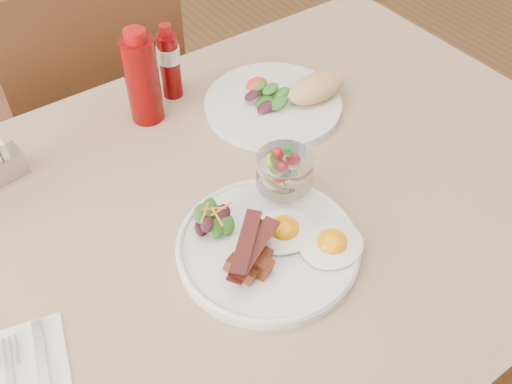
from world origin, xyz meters
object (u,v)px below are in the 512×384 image
object	(u,v)px
main_plate	(268,247)
hot_sauce_bottle	(169,62)
fruit_cup	(284,171)
second_plate	(283,99)
ketchup_bottle	(142,79)
table	(237,241)
chair_far	(96,111)

from	to	relation	value
main_plate	hot_sauce_bottle	bearing A→B (deg)	79.75
fruit_cup	hot_sauce_bottle	distance (m)	0.36
fruit_cup	second_plate	world-z (taller)	fruit_cup
main_plate	hot_sauce_bottle	world-z (taller)	hot_sauce_bottle
main_plate	fruit_cup	world-z (taller)	fruit_cup
second_plate	ketchup_bottle	size ratio (longest dim) A/B	1.48
second_plate	main_plate	bearing A→B (deg)	-130.73
fruit_cup	hot_sauce_bottle	size ratio (longest dim) A/B	0.60
table	second_plate	distance (m)	0.30
chair_far	main_plate	world-z (taller)	chair_far
ketchup_bottle	fruit_cup	bearing A→B (deg)	-76.24
chair_far	fruit_cup	size ratio (longest dim) A/B	10.09
chair_far	second_plate	world-z (taller)	chair_far
table	second_plate	bearing A→B (deg)	36.95
fruit_cup	second_plate	bearing A→B (deg)	52.97
main_plate	fruit_cup	xyz separation A→B (m)	(0.08, 0.07, 0.06)
main_plate	ketchup_bottle	bearing A→B (deg)	89.54
table	second_plate	size ratio (longest dim) A/B	4.84
chair_far	table	bearing A→B (deg)	-90.00
table	chair_far	world-z (taller)	chair_far
table	main_plate	bearing A→B (deg)	-95.67
chair_far	hot_sauce_bottle	size ratio (longest dim) A/B	6.01
fruit_cup	table	bearing A→B (deg)	155.98
main_plate	hot_sauce_bottle	xyz separation A→B (m)	(0.08, 0.43, 0.07)
fruit_cup	hot_sauce_bottle	bearing A→B (deg)	90.75
table	fruit_cup	world-z (taller)	fruit_cup
table	main_plate	world-z (taller)	main_plate
main_plate	second_plate	distance (m)	0.36
hot_sauce_bottle	ketchup_bottle	bearing A→B (deg)	-154.56
ketchup_bottle	hot_sauce_bottle	distance (m)	0.08
table	main_plate	xyz separation A→B (m)	(-0.01, -0.10, 0.10)
hot_sauce_bottle	main_plate	bearing A→B (deg)	-100.25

